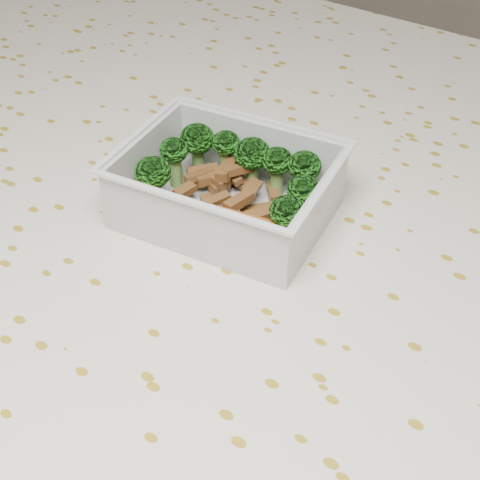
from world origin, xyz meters
The scene contains 6 objects.
dining_table centered at (0.00, 0.00, 0.67)m, with size 1.40×0.90×0.75m.
tablecloth centered at (0.00, 0.00, 0.72)m, with size 1.46×0.96×0.19m.
lunch_container centered at (-0.04, 0.04, 0.78)m, with size 0.18×0.15×0.06m.
broccoli_florets centered at (-0.05, 0.06, 0.79)m, with size 0.14×0.10×0.05m.
meat_pile centered at (-0.04, 0.05, 0.77)m, with size 0.10×0.07×0.02m.
sausage centered at (-0.03, 0.00, 0.78)m, with size 0.14×0.05×0.02m.
Camera 1 is at (0.21, -0.30, 1.09)m, focal length 50.00 mm.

